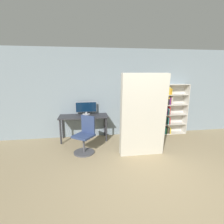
% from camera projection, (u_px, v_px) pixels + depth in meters
% --- Properties ---
extents(ground_plane, '(16.00, 16.00, 0.00)m').
position_uv_depth(ground_plane, '(159.00, 187.00, 3.10)').
color(ground_plane, '#9E8966').
extents(wall_back, '(8.00, 0.06, 2.70)m').
position_uv_depth(wall_back, '(125.00, 93.00, 5.51)').
color(wall_back, gray).
rests_on(wall_back, ground).
extents(desk, '(1.42, 0.59, 0.75)m').
position_uv_depth(desk, '(84.00, 119.00, 5.16)').
color(desk, '#2D2D33').
rests_on(desk, ground).
extents(monitor, '(0.63, 0.23, 0.39)m').
position_uv_depth(monitor, '(86.00, 108.00, 5.26)').
color(monitor, '#B7B7BC').
rests_on(monitor, desk).
extents(office_chair, '(0.62, 0.62, 0.93)m').
position_uv_depth(office_chair, '(85.00, 138.00, 4.39)').
color(office_chair, '#4C4C51').
rests_on(office_chair, ground).
extents(bookshelf, '(0.82, 0.31, 1.63)m').
position_uv_depth(bookshelf, '(171.00, 110.00, 5.72)').
color(bookshelf, beige).
rests_on(bookshelf, ground).
extents(mattress_near, '(1.07, 0.33, 1.99)m').
position_uv_depth(mattress_near, '(143.00, 116.00, 4.11)').
color(mattress_near, beige).
rests_on(mattress_near, ground).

